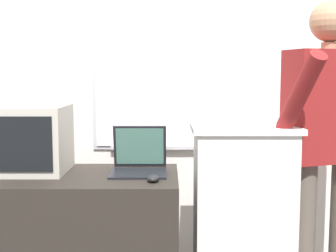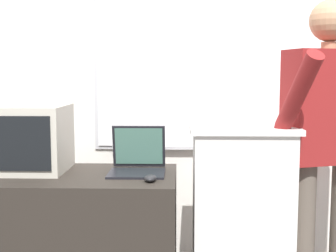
# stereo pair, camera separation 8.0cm
# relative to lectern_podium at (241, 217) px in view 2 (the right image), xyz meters

# --- Properties ---
(back_wall) EXTENTS (6.40, 0.17, 2.67)m
(back_wall) POSITION_rel_lectern_podium_xyz_m (-0.26, 0.75, 0.84)
(back_wall) COLOR silver
(back_wall) RESTS_ON ground_plane
(lectern_podium) EXTENTS (0.56, 0.40, 1.00)m
(lectern_podium) POSITION_rel_lectern_podium_xyz_m (0.00, 0.00, 0.00)
(lectern_podium) COLOR silver
(lectern_podium) RESTS_ON ground_plane
(side_desk) EXTENTS (0.97, 0.61, 0.74)m
(side_desk) POSITION_rel_lectern_podium_xyz_m (-0.84, -0.04, -0.13)
(side_desk) COLOR #28231E
(side_desk) RESTS_ON ground_plane
(person_presenter) EXTENTS (0.62, 0.63, 1.66)m
(person_presenter) POSITION_rel_lectern_podium_xyz_m (0.45, 0.04, 0.47)
(person_presenter) COLOR brown
(person_presenter) RESTS_ON ground_plane
(laptop) EXTENTS (0.30, 0.29, 0.25)m
(laptop) POSITION_rel_lectern_podium_xyz_m (-0.56, 0.04, 0.31)
(laptop) COLOR black
(laptop) RESTS_ON side_desk
(wireless_keyboard) EXTENTS (0.38, 0.12, 0.02)m
(wireless_keyboard) POSITION_rel_lectern_podium_xyz_m (0.01, -0.05, 0.51)
(wireless_keyboard) COLOR silver
(wireless_keyboard) RESTS_ON lectern_podium
(computer_mouse_by_laptop) EXTENTS (0.06, 0.10, 0.03)m
(computer_mouse_by_laptop) POSITION_rel_lectern_podium_xyz_m (-0.48, -0.19, 0.25)
(computer_mouse_by_laptop) COLOR black
(computer_mouse_by_laptop) RESTS_ON side_desk
(crt_monitor) EXTENTS (0.33, 0.40, 0.36)m
(crt_monitor) POSITION_rel_lectern_podium_xyz_m (-1.12, 0.05, 0.42)
(crt_monitor) COLOR #BCB7A8
(crt_monitor) RESTS_ON side_desk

